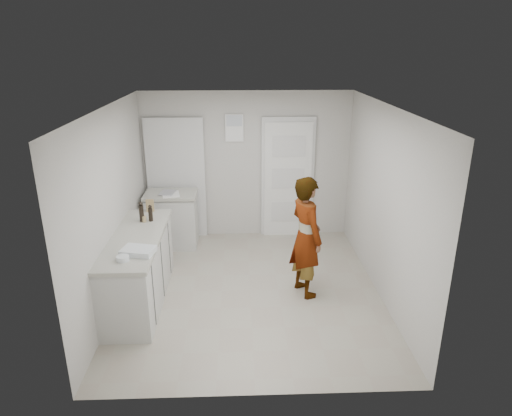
{
  "coord_description": "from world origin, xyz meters",
  "views": [
    {
      "loc": [
        -0.13,
        -5.53,
        3.22
      ],
      "look_at": [
        0.1,
        0.4,
        1.06
      ],
      "focal_mm": 32.0,
      "sensor_mm": 36.0,
      "label": 1
    }
  ],
  "objects_px": {
    "oil_cruet_a": "(150,213)",
    "baking_dish": "(138,251)",
    "cake_mix_box": "(150,206)",
    "person": "(306,237)",
    "spice_jar": "(144,219)",
    "egg_bowl": "(123,258)",
    "oil_cruet_b": "(141,212)"
  },
  "relations": [
    {
      "from": "cake_mix_box",
      "to": "egg_bowl",
      "type": "bearing_deg",
      "value": -95.5
    },
    {
      "from": "cake_mix_box",
      "to": "baking_dish",
      "type": "relative_size",
      "value": 0.43
    },
    {
      "from": "spice_jar",
      "to": "baking_dish",
      "type": "relative_size",
      "value": 0.2
    },
    {
      "from": "oil_cruet_b",
      "to": "egg_bowl",
      "type": "bearing_deg",
      "value": -89.22
    },
    {
      "from": "oil_cruet_b",
      "to": "egg_bowl",
      "type": "xyz_separation_m",
      "value": [
        0.02,
        -1.18,
        -0.11
      ]
    },
    {
      "from": "person",
      "to": "spice_jar",
      "type": "xyz_separation_m",
      "value": [
        -2.17,
        0.36,
        0.14
      ]
    },
    {
      "from": "baking_dish",
      "to": "spice_jar",
      "type": "bearing_deg",
      "value": 96.88
    },
    {
      "from": "spice_jar",
      "to": "egg_bowl",
      "type": "xyz_separation_m",
      "value": [
        -0.02,
        -1.17,
        -0.01
      ]
    },
    {
      "from": "oil_cruet_a",
      "to": "baking_dish",
      "type": "relative_size",
      "value": 0.56
    },
    {
      "from": "person",
      "to": "baking_dish",
      "type": "xyz_separation_m",
      "value": [
        -2.05,
        -0.63,
        0.13
      ]
    },
    {
      "from": "person",
      "to": "spice_jar",
      "type": "bearing_deg",
      "value": 58.06
    },
    {
      "from": "person",
      "to": "oil_cruet_b",
      "type": "bearing_deg",
      "value": 57.9
    },
    {
      "from": "person",
      "to": "spice_jar",
      "type": "relative_size",
      "value": 19.77
    },
    {
      "from": "cake_mix_box",
      "to": "egg_bowl",
      "type": "xyz_separation_m",
      "value": [
        -0.02,
        -1.58,
        -0.06
      ]
    },
    {
      "from": "spice_jar",
      "to": "baking_dish",
      "type": "height_order",
      "value": "spice_jar"
    },
    {
      "from": "spice_jar",
      "to": "oil_cruet_b",
      "type": "xyz_separation_m",
      "value": [
        -0.03,
        0.01,
        0.1
      ]
    },
    {
      "from": "person",
      "to": "cake_mix_box",
      "type": "distance_m",
      "value": 2.3
    },
    {
      "from": "oil_cruet_a",
      "to": "oil_cruet_b",
      "type": "height_order",
      "value": "oil_cruet_b"
    },
    {
      "from": "baking_dish",
      "to": "cake_mix_box",
      "type": "bearing_deg",
      "value": 94.49
    },
    {
      "from": "baking_dish",
      "to": "egg_bowl",
      "type": "bearing_deg",
      "value": -127.02
    },
    {
      "from": "oil_cruet_a",
      "to": "egg_bowl",
      "type": "relative_size",
      "value": 1.63
    },
    {
      "from": "spice_jar",
      "to": "egg_bowl",
      "type": "height_order",
      "value": "spice_jar"
    },
    {
      "from": "oil_cruet_b",
      "to": "spice_jar",
      "type": "bearing_deg",
      "value": -20.16
    },
    {
      "from": "person",
      "to": "egg_bowl",
      "type": "height_order",
      "value": "person"
    },
    {
      "from": "person",
      "to": "spice_jar",
      "type": "distance_m",
      "value": 2.2
    },
    {
      "from": "person",
      "to": "oil_cruet_a",
      "type": "xyz_separation_m",
      "value": [
        -2.08,
        0.39,
        0.21
      ]
    },
    {
      "from": "person",
      "to": "oil_cruet_a",
      "type": "bearing_deg",
      "value": 56.81
    },
    {
      "from": "egg_bowl",
      "to": "spice_jar",
      "type": "bearing_deg",
      "value": 89.24
    },
    {
      "from": "oil_cruet_a",
      "to": "cake_mix_box",
      "type": "bearing_deg",
      "value": 101.17
    },
    {
      "from": "spice_jar",
      "to": "oil_cruet_a",
      "type": "xyz_separation_m",
      "value": [
        0.08,
        0.03,
        0.07
      ]
    },
    {
      "from": "egg_bowl",
      "to": "person",
      "type": "bearing_deg",
      "value": 20.45
    },
    {
      "from": "cake_mix_box",
      "to": "oil_cruet_a",
      "type": "bearing_deg",
      "value": -83.43
    }
  ]
}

